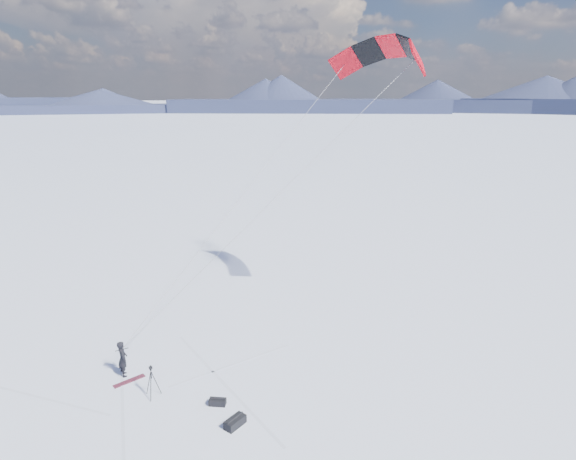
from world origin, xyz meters
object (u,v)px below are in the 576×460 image
object	(u,v)px
snowkiter	(124,375)
gear_bag_b	(218,402)
snowboard	(129,381)
tripod	(151,377)
gear_bag_a	(235,422)

from	to	relation	value
snowkiter	gear_bag_b	xyz separation A→B (m)	(3.58, -3.15, 0.13)
snowboard	gear_bag_b	bearing A→B (deg)	-63.52
tripod	gear_bag_b	world-z (taller)	tripod
snowkiter	gear_bag_b	distance (m)	4.77
snowkiter	tripod	size ratio (longest dim) A/B	1.19
gear_bag_a	gear_bag_b	distance (m)	1.49
tripod	snowkiter	bearing A→B (deg)	106.81
gear_bag_b	gear_bag_a	bearing A→B (deg)	-50.99
tripod	gear_bag_a	bearing A→B (deg)	-58.05
snowkiter	gear_bag_b	bearing A→B (deg)	-140.84
gear_bag_a	gear_bag_b	size ratio (longest dim) A/B	1.26
snowkiter	tripod	distance (m)	2.38
snowkiter	gear_bag_a	bearing A→B (deg)	-148.12
snowboard	gear_bag_a	xyz separation A→B (m)	(3.80, -4.02, 0.15)
snowkiter	snowboard	bearing A→B (deg)	-167.65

